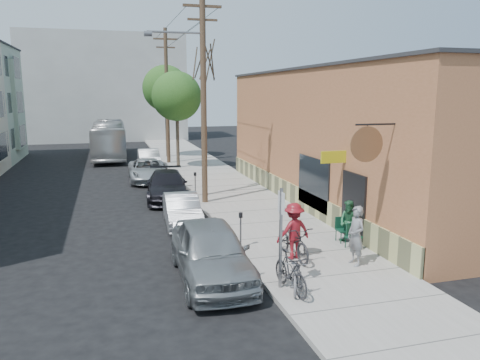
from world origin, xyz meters
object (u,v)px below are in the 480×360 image
object	(u,v)px
parking_meter_near	(241,224)
utility_pole_near	(202,94)
sign_post	(281,229)
patio_chair_b	(353,237)
tree_leafy_far	(166,88)
bus	(109,139)
patron_grey	(356,236)
patio_chair_a	(343,230)
parked_bike_a	(291,272)
parked_bike_b	(295,273)
car_4	(149,159)
patron_green	(349,222)
cyclist	(294,231)
tree_bare	(205,135)
parking_meter_far	(195,180)
car_1	(182,210)
car_0	(211,251)
tree_leafy_mid	(177,96)
car_2	(167,186)
car_3	(148,170)

from	to	relation	value
parking_meter_near	utility_pole_near	world-z (taller)	utility_pole_near
sign_post	patio_chair_b	bearing A→B (deg)	33.33
tree_leafy_far	bus	bearing A→B (deg)	160.27
patron_grey	bus	bearing A→B (deg)	-171.67
sign_post	patio_chair_a	bearing A→B (deg)	41.10
parked_bike_a	parked_bike_b	size ratio (longest dim) A/B	1.08
car_4	parked_bike_a	bearing A→B (deg)	-85.03
patron_green	cyclist	world-z (taller)	cyclist
parked_bike_b	car_4	bearing A→B (deg)	116.32
tree_leafy_far	cyclist	bearing A→B (deg)	-88.26
tree_bare	cyclist	world-z (taller)	tree_bare
parked_bike_a	parking_meter_near	bearing A→B (deg)	88.60
patio_chair_a	parked_bike_b	distance (m)	4.66
sign_post	parking_meter_far	size ratio (longest dim) A/B	2.26
patio_chair_b	bus	distance (m)	28.52
tree_leafy_far	car_1	bearing A→B (deg)	-95.52
patio_chair_b	car_4	distance (m)	21.19
patio_chair_a	car_1	xyz separation A→B (m)	(-5.17, 4.23, 0.06)
patron_grey	car_1	distance (m)	7.78
utility_pole_near	tree_leafy_far	xyz separation A→B (m)	(0.41, 17.37, 0.38)
parking_meter_near	car_0	distance (m)	2.63
sign_post	parking_meter_far	distance (m)	12.23
patron_green	patio_chair_a	bearing A→B (deg)	176.43
tree_leafy_mid	patron_green	world-z (taller)	tree_leafy_mid
patron_grey	car_2	distance (m)	12.19
car_0	car_1	bearing A→B (deg)	90.65
tree_leafy_mid	parked_bike_a	bearing A→B (deg)	-90.69
sign_post	car_0	xyz separation A→B (m)	(-1.62, 1.45, -0.98)
car_1	utility_pole_near	bearing A→B (deg)	67.16
tree_bare	car_2	distance (m)	3.25
parking_meter_far	patron_green	world-z (taller)	patron_green
parking_meter_far	parked_bike_b	size ratio (longest dim) A/B	0.73
parked_bike_a	car_3	bearing A→B (deg)	91.52
car_1	car_3	world-z (taller)	car_3
car_4	bus	size ratio (longest dim) A/B	0.38
tree_leafy_mid	parked_bike_b	size ratio (longest dim) A/B	4.03
parking_meter_near	car_2	size ratio (longest dim) A/B	0.25
car_0	car_4	distance (m)	21.46
sign_post	tree_leafy_far	bearing A→B (deg)	89.08
sign_post	cyclist	bearing A→B (deg)	59.19
utility_pole_near	tree_leafy_mid	distance (m)	11.26
parking_meter_near	patron_green	size ratio (longest dim) A/B	0.80
bus	sign_post	bearing A→B (deg)	-80.67
sign_post	car_0	distance (m)	2.38
cyclist	bus	xyz separation A→B (m)	(-5.49, 27.68, 0.48)
tree_leafy_mid	car_1	size ratio (longest dim) A/B	1.73
parking_meter_near	patron_green	xyz separation A→B (m)	(3.81, -0.66, -0.05)
car_2	parking_meter_near	bearing A→B (deg)	-74.90
parked_bike_a	car_3	xyz separation A→B (m)	(-2.24, 18.15, -0.01)
car_1	parked_bike_b	bearing A→B (deg)	-72.97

